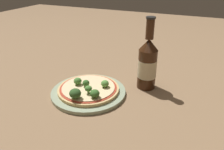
{
  "coord_description": "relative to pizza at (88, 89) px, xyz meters",
  "views": [
    {
      "loc": [
        0.33,
        -0.54,
        0.38
      ],
      "look_at": [
        0.06,
        0.05,
        0.06
      ],
      "focal_mm": 35.0,
      "sensor_mm": 36.0,
      "label": 1
    }
  ],
  "objects": [
    {
      "name": "broccoli_floret_0",
      "position": [
        0.02,
        -0.03,
        0.02
      ],
      "size": [
        0.02,
        0.02,
        0.03
      ],
      "color": "#7A9E5B",
      "rests_on": "pizza"
    },
    {
      "name": "broccoli_floret_3",
      "position": [
        0.05,
        -0.04,
        0.02
      ],
      "size": [
        0.03,
        0.03,
        0.02
      ],
      "color": "#7A9E5B",
      "rests_on": "pizza"
    },
    {
      "name": "plate",
      "position": [
        0.0,
        0.0,
        -0.01
      ],
      "size": [
        0.24,
        0.24,
        0.01
      ],
      "color": "#93A384",
      "rests_on": "ground_plane"
    },
    {
      "name": "pizza",
      "position": [
        0.0,
        0.0,
        0.0
      ],
      "size": [
        0.2,
        0.2,
        0.01
      ],
      "color": "tan",
      "rests_on": "plate"
    },
    {
      "name": "broccoli_floret_4",
      "position": [
        -0.04,
        -0.0,
        0.02
      ],
      "size": [
        0.03,
        0.03,
        0.02
      ],
      "color": "#7A9E5B",
      "rests_on": "pizza"
    },
    {
      "name": "broccoli_floret_2",
      "position": [
        0.05,
        0.03,
        0.02
      ],
      "size": [
        0.03,
        0.03,
        0.02
      ],
      "color": "#7A9E5B",
      "rests_on": "pizza"
    },
    {
      "name": "beer_bottle",
      "position": [
        0.16,
        0.13,
        0.07
      ],
      "size": [
        0.06,
        0.06,
        0.24
      ],
      "color": "#381E0F",
      "rests_on": "ground_plane"
    },
    {
      "name": "broccoli_floret_1",
      "position": [
        0.0,
        -0.07,
        0.02
      ],
      "size": [
        0.04,
        0.04,
        0.03
      ],
      "color": "#7A9E5B",
      "rests_on": "pizza"
    },
    {
      "name": "ground_plane",
      "position": [
        -0.0,
        0.0,
        -0.02
      ],
      "size": [
        3.0,
        3.0,
        0.0
      ],
      "primitive_type": "plane",
      "color": "#846647"
    },
    {
      "name": "broccoli_floret_5",
      "position": [
        -0.01,
        0.01,
        0.02
      ],
      "size": [
        0.02,
        0.02,
        0.02
      ],
      "color": "#7A9E5B",
      "rests_on": "pizza"
    }
  ]
}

